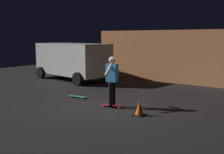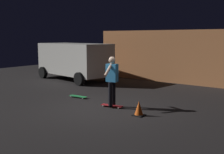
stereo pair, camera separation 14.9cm
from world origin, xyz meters
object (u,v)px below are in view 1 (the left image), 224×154
(parked_van, at_px, (72,59))
(skater, at_px, (112,77))
(skateboard_ridden, at_px, (112,106))
(skateboard_spare, at_px, (78,97))
(traffic_cone, at_px, (139,109))

(parked_van, height_order, skater, parked_van)
(skateboard_ridden, relative_size, skateboard_spare, 1.01)
(parked_van, bearing_deg, traffic_cone, -30.52)
(skateboard_ridden, distance_m, traffic_cone, 1.32)
(parked_van, height_order, skateboard_spare, parked_van)
(skateboard_ridden, xyz_separation_m, skateboard_spare, (-1.98, 0.38, 0.00))
(parked_van, xyz_separation_m, skater, (5.53, -3.70, -0.12))
(skateboard_ridden, height_order, skateboard_spare, same)
(parked_van, xyz_separation_m, skateboard_spare, (3.55, -3.33, -1.11))
(skater, height_order, traffic_cone, skater)
(skater, distance_m, traffic_cone, 1.55)
(skater, xyz_separation_m, traffic_cone, (1.27, -0.31, -0.83))
(parked_van, distance_m, skater, 6.66)
(parked_van, height_order, traffic_cone, parked_van)
(skateboard_ridden, bearing_deg, skater, 0.00)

